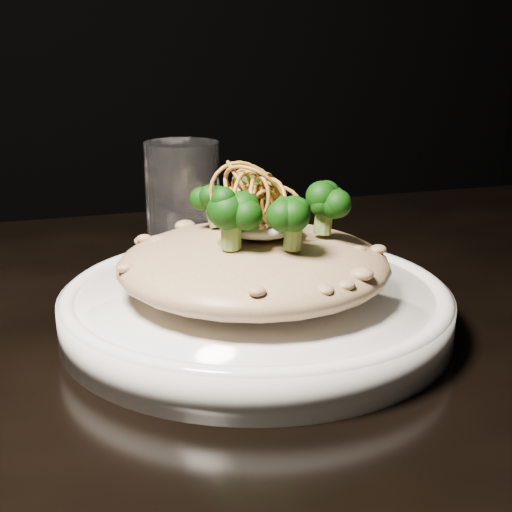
% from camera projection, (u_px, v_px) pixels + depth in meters
% --- Properties ---
extents(table, '(1.10, 0.80, 0.75)m').
position_uv_depth(table, '(357.00, 422.00, 0.55)').
color(table, black).
rests_on(table, ground).
extents(plate, '(0.28, 0.28, 0.03)m').
position_uv_depth(plate, '(256.00, 309.00, 0.52)').
color(plate, white).
rests_on(plate, table).
extents(risotto, '(0.19, 0.19, 0.04)m').
position_uv_depth(risotto, '(254.00, 264.00, 0.50)').
color(risotto, brown).
rests_on(risotto, plate).
extents(broccoli, '(0.14, 0.14, 0.05)m').
position_uv_depth(broccoli, '(259.00, 200.00, 0.49)').
color(broccoli, black).
rests_on(broccoli, risotto).
extents(cheese, '(0.06, 0.06, 0.02)m').
position_uv_depth(cheese, '(260.00, 224.00, 0.49)').
color(cheese, white).
rests_on(cheese, risotto).
extents(shallots, '(0.06, 0.06, 0.04)m').
position_uv_depth(shallots, '(256.00, 186.00, 0.49)').
color(shallots, olive).
rests_on(shallots, cheese).
extents(drinking_glass, '(0.07, 0.07, 0.12)m').
position_uv_depth(drinking_glass, '(183.00, 207.00, 0.64)').
color(drinking_glass, silver).
rests_on(drinking_glass, table).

